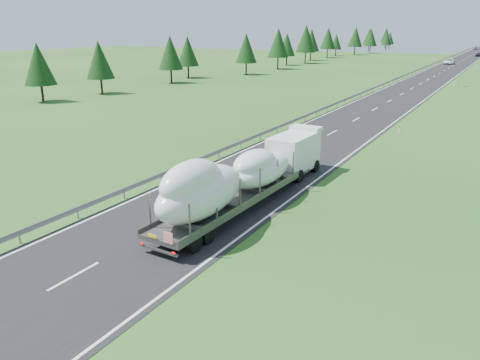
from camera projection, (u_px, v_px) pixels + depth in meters
The scene contains 9 objects.
ground at pixel (188, 213), 29.30m from camera, with size 400.00×400.00×0.00m, color #27521B.
road_surface at pixel (435, 76), 111.66m from camera, with size 10.00×400.00×0.02m, color black.
guardrail at pixel (412, 72), 113.94m from camera, with size 0.10×400.00×0.76m.
highway_sign at pixel (459, 77), 91.22m from camera, with size 0.08×0.90×2.60m.
tree_line_left at pixel (286, 42), 139.78m from camera, with size 13.82×282.30×12.41m.
boat_truck at pixel (243, 174), 29.57m from camera, with size 3.12×19.08×4.44m.
distant_van at pixel (449, 62), 146.09m from camera, with size 2.76×5.98×1.66m, color white.
distant_car_dark at pixel (478, 55), 185.11m from camera, with size 1.72×4.28×1.46m, color black.
distant_car_blue at pixel (476, 48), 242.01m from camera, with size 1.52×4.35×1.43m, color #171741.
Camera 1 is at (16.41, -21.93, 11.11)m, focal length 35.00 mm.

